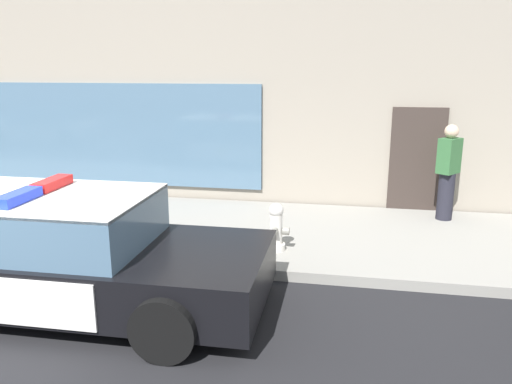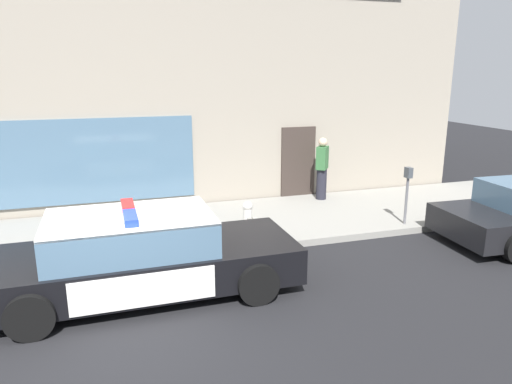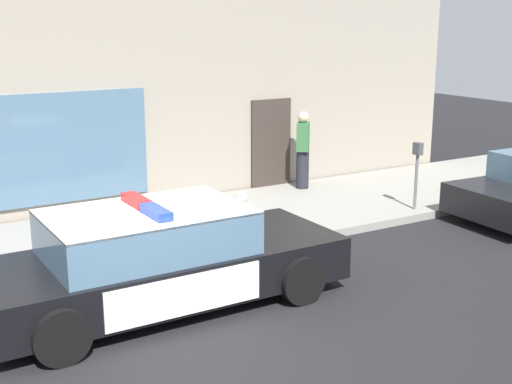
{
  "view_description": "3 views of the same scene",
  "coord_description": "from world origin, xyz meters",
  "views": [
    {
      "loc": [
        3.95,
        -3.99,
        2.85
      ],
      "look_at": [
        2.84,
        1.9,
        1.33
      ],
      "focal_mm": 35.27,
      "sensor_mm": 36.0,
      "label": 1
    },
    {
      "loc": [
        0.14,
        -6.35,
        3.63
      ],
      "look_at": [
        2.97,
        2.61,
        1.19
      ],
      "focal_mm": 33.11,
      "sensor_mm": 36.0,
      "label": 2
    },
    {
      "loc": [
        -2.8,
        -7.06,
        3.82
      ],
      "look_at": [
        2.41,
        1.72,
        1.23
      ],
      "focal_mm": 48.12,
      "sensor_mm": 36.0,
      "label": 3
    }
  ],
  "objects": [
    {
      "name": "ground",
      "position": [
        0.0,
        0.0,
        0.0
      ],
      "size": [
        48.0,
        48.0,
        0.0
      ],
      "primitive_type": "plane",
      "color": "black"
    },
    {
      "name": "fire_hydrant",
      "position": [
        2.93,
        3.07,
        0.5
      ],
      "size": [
        0.34,
        0.39,
        0.73
      ],
      "color": "silver",
      "rests_on": "sidewalk"
    },
    {
      "name": "police_cruiser",
      "position": [
        0.52,
        1.12,
        0.68
      ],
      "size": [
        5.04,
        2.13,
        1.49
      ],
      "rotation": [
        0.0,
        0.0,
        0.01
      ],
      "color": "black",
      "rests_on": "ground"
    },
    {
      "name": "pedestrian_on_sidewalk",
      "position": [
        5.68,
        5.19,
        1.01
      ],
      "size": [
        0.45,
        0.47,
        1.71
      ],
      "rotation": [
        0.0,
        0.0,
        5.6
      ],
      "color": "#23232D",
      "rests_on": "sidewalk"
    },
    {
      "name": "storefront_building",
      "position": [
        -2.25,
        10.59,
        4.22
      ],
      "size": [
        24.86,
        9.68,
        8.44
      ],
      "color": "gray",
      "rests_on": "ground"
    },
    {
      "name": "sidewalk",
      "position": [
        0.0,
        4.02,
        0.07
      ],
      "size": [
        48.0,
        3.47,
        0.15
      ],
      "primitive_type": "cube",
      "color": "gray",
      "rests_on": "ground"
    },
    {
      "name": "parking_meter",
      "position": [
        6.6,
        2.6,
        1.08
      ],
      "size": [
        0.12,
        0.18,
        1.34
      ],
      "color": "slate",
      "rests_on": "sidewalk"
    }
  ]
}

